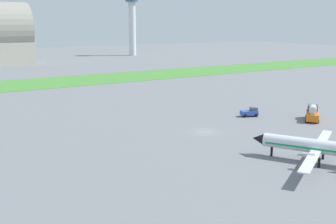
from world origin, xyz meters
name	(u,v)px	position (x,y,z in m)	size (l,w,h in m)	color
ground_plane	(205,132)	(0.00, 0.00, 0.00)	(600.00, 600.00, 0.00)	slate
grass_taxiway_strip	(63,81)	(0.00, 81.15, 0.04)	(360.00, 28.00, 0.08)	#478438
airplane_foreground_turboprop	(317,146)	(2.96, -22.36, 2.46)	(20.20, 17.60, 6.71)	silver
pushback_tug_near_gate	(250,112)	(16.19, 5.13, 0.91)	(4.01, 3.10, 1.95)	#334FB2
fuel_truck_midfield	(312,113)	(24.52, -4.60, 1.58)	(6.58, 5.93, 3.29)	orange
control_tower	(132,20)	(78.11, 177.07, 22.03)	(8.00, 8.00, 37.45)	silver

